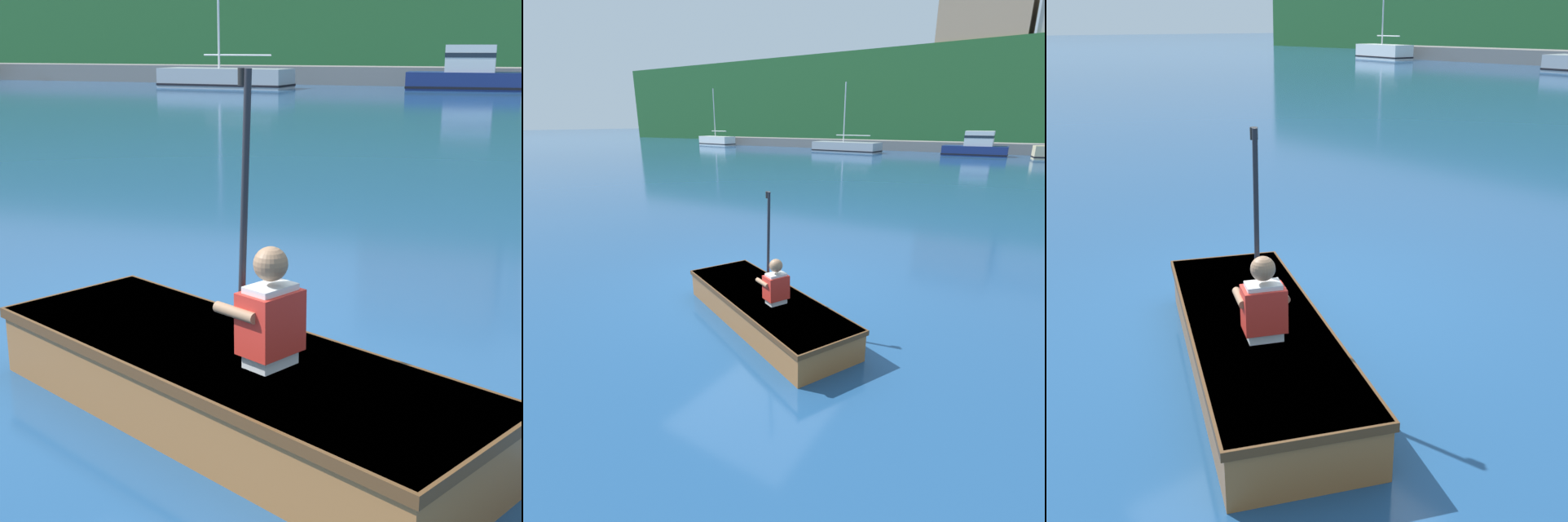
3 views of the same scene
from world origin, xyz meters
The scene contains 4 objects.
ground_plane centered at (0.00, 0.00, 0.00)m, with size 300.00×300.00×0.00m, color navy.
moored_boat_dock_center_near centered at (-29.71, 33.86, 0.51)m, with size 4.95×2.44×6.33m.
rowboat_foreground centered at (0.82, -0.92, 0.23)m, with size 3.12×2.17×0.40m.
person_paddler centered at (1.11, -1.06, 0.68)m, with size 0.43×0.43×1.43m.
Camera 3 is at (4.38, -3.52, 2.45)m, focal length 45.00 mm.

